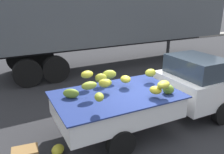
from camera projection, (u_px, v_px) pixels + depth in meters
name	position (u px, v px, depth m)	size (l,w,h in m)	color
ground	(146.00, 124.00, 6.26)	(220.00, 220.00, 0.00)	#28282B
curb_strip	(56.00, 50.00, 14.90)	(80.00, 0.80, 0.16)	gray
pickup_truck	(183.00, 87.00, 6.43)	(5.28, 1.89, 1.70)	white
semi_trailer	(118.00, 13.00, 11.16)	(12.08, 2.99, 3.95)	#4C5156
fallen_banana_bunch_near_tailgate	(58.00, 150.00, 5.05)	(0.33, 0.26, 0.19)	gold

